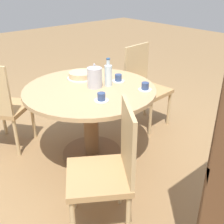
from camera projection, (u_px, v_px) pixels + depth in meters
ground_plane at (92, 153)px, 2.87m from camera, size 14.00×14.00×0.00m
dining_table at (90, 105)px, 2.63m from camera, size 1.21×1.21×0.72m
chair_a at (108, 168)px, 1.86m from camera, size 0.58×0.58×0.94m
chair_b at (144, 85)px, 3.27m from camera, size 0.45×0.45×0.94m
chair_c at (1, 105)px, 2.76m from camera, size 0.59×0.59×0.94m
coffee_pot at (95, 77)px, 2.53m from camera, size 0.13×0.13×0.22m
water_bottle at (108, 75)px, 2.56m from camera, size 0.07×0.07×0.26m
cake_main at (81, 75)px, 2.77m from camera, size 0.27×0.27×0.07m
cup_a at (118, 79)px, 2.69m from camera, size 0.12×0.12×0.07m
cup_b at (145, 87)px, 2.49m from camera, size 0.12×0.12×0.07m
cup_c at (101, 98)px, 2.28m from camera, size 0.12×0.12×0.07m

